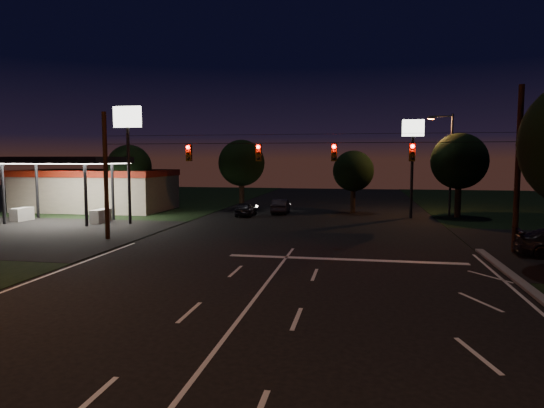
# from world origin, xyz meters

# --- Properties ---
(ground) EXTENTS (140.00, 140.00, 0.00)m
(ground) POSITION_xyz_m (0.00, 0.00, 0.00)
(ground) COLOR black
(ground) RESTS_ON ground
(cross_street_left) EXTENTS (20.00, 16.00, 0.02)m
(cross_street_left) POSITION_xyz_m (-20.00, 16.00, 0.00)
(cross_street_left) COLOR black
(cross_street_left) RESTS_ON ground
(stop_bar) EXTENTS (12.00, 0.50, 0.01)m
(stop_bar) POSITION_xyz_m (3.00, 11.50, 0.01)
(stop_bar) COLOR silver
(stop_bar) RESTS_ON ground
(utility_pole_right) EXTENTS (0.30, 0.30, 9.00)m
(utility_pole_right) POSITION_xyz_m (12.00, 15.00, 0.00)
(utility_pole_right) COLOR black
(utility_pole_right) RESTS_ON ground
(utility_pole_left) EXTENTS (0.28, 0.28, 8.00)m
(utility_pole_left) POSITION_xyz_m (-12.00, 15.00, 0.00)
(utility_pole_left) COLOR black
(utility_pole_left) RESTS_ON ground
(signal_span) EXTENTS (24.00, 0.40, 1.56)m
(signal_span) POSITION_xyz_m (-0.00, 14.96, 5.50)
(signal_span) COLOR black
(signal_span) RESTS_ON ground
(gas_station) EXTENTS (14.20, 16.10, 5.25)m
(gas_station) POSITION_xyz_m (-21.86, 30.39, 2.38)
(gas_station) COLOR gray
(gas_station) RESTS_ON ground
(pole_sign_left_near) EXTENTS (2.20, 0.30, 9.10)m
(pole_sign_left_near) POSITION_xyz_m (-14.00, 22.00, 6.98)
(pole_sign_left_near) COLOR black
(pole_sign_left_near) RESTS_ON ground
(pole_sign_right) EXTENTS (1.80, 0.30, 8.40)m
(pole_sign_right) POSITION_xyz_m (8.00, 30.00, 6.24)
(pole_sign_right) COLOR black
(pole_sign_right) RESTS_ON ground
(street_light_right_far) EXTENTS (2.20, 0.35, 9.00)m
(street_light_right_far) POSITION_xyz_m (11.24, 32.00, 5.24)
(street_light_right_far) COLOR black
(street_light_right_far) RESTS_ON ground
(tree_far_a) EXTENTS (4.20, 4.20, 6.42)m
(tree_far_a) POSITION_xyz_m (-17.98, 30.12, 4.26)
(tree_far_a) COLOR black
(tree_far_a) RESTS_ON ground
(tree_far_b) EXTENTS (4.60, 4.60, 6.98)m
(tree_far_b) POSITION_xyz_m (-7.98, 34.13, 4.61)
(tree_far_b) COLOR black
(tree_far_b) RESTS_ON ground
(tree_far_c) EXTENTS (3.80, 3.80, 5.86)m
(tree_far_c) POSITION_xyz_m (3.02, 33.10, 3.90)
(tree_far_c) COLOR black
(tree_far_c) RESTS_ON ground
(tree_far_d) EXTENTS (4.80, 4.80, 7.30)m
(tree_far_d) POSITION_xyz_m (12.02, 31.13, 4.83)
(tree_far_d) COLOR black
(tree_far_d) RESTS_ON ground
(car_oncoming_a) EXTENTS (1.50, 3.66, 1.24)m
(car_oncoming_a) POSITION_xyz_m (-6.36, 28.85, 0.62)
(car_oncoming_a) COLOR black
(car_oncoming_a) RESTS_ON ground
(car_oncoming_b) EXTENTS (1.56, 4.07, 1.32)m
(car_oncoming_b) POSITION_xyz_m (-3.65, 31.59, 0.66)
(car_oncoming_b) COLOR black
(car_oncoming_b) RESTS_ON ground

